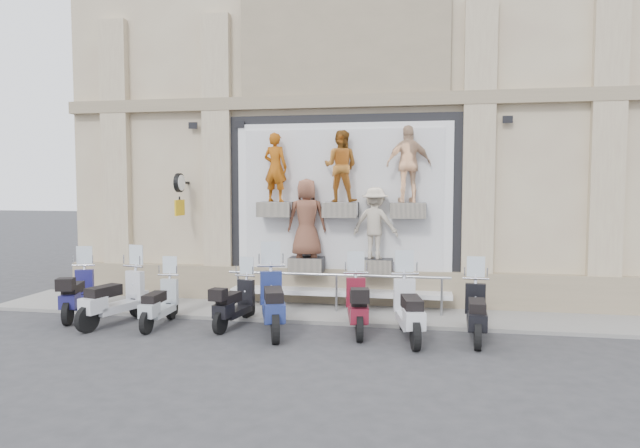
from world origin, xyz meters
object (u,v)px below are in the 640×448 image
at_px(scooter_g, 409,297).
at_px(scooter_h, 477,300).
at_px(scooter_d, 235,294).
at_px(scooter_f, 357,294).
at_px(scooter_e, 273,289).
at_px(guard_rail, 337,294).
at_px(scooter_b, 114,286).
at_px(scooter_a, 77,284).
at_px(scooter_c, 159,293).
at_px(clock_sign_bracket, 180,189).

xyz_separation_m(scooter_g, scooter_h, (1.24, 0.19, -0.06)).
distance_m(scooter_d, scooter_f, 2.52).
bearing_deg(scooter_e, guard_rail, 42.31).
height_order(scooter_f, scooter_g, scooter_g).
height_order(scooter_b, scooter_f, scooter_b).
height_order(guard_rail, scooter_g, scooter_g).
bearing_deg(scooter_a, scooter_b, -36.96).
bearing_deg(scooter_h, scooter_d, -179.05).
xyz_separation_m(scooter_f, scooter_g, (1.02, -0.34, 0.04)).
xyz_separation_m(scooter_c, scooter_g, (5.07, -0.09, 0.12)).
distance_m(clock_sign_bracket, scooter_h, 7.38).
bearing_deg(scooter_b, scooter_d, 21.20).
xyz_separation_m(scooter_d, scooter_f, (2.51, 0.02, 0.08)).
relative_size(scooter_d, scooter_e, 0.79).
height_order(scooter_c, scooter_e, scooter_e).
bearing_deg(scooter_a, scooter_c, -27.04).
xyz_separation_m(scooter_e, scooter_h, (3.88, 0.18, -0.11)).
distance_m(clock_sign_bracket, scooter_f, 5.32).
relative_size(scooter_c, scooter_e, 0.80).
distance_m(clock_sign_bracket, scooter_a, 3.16).
bearing_deg(scooter_c, scooter_d, 6.55).
xyz_separation_m(scooter_d, scooter_e, (0.89, -0.32, 0.18)).
xyz_separation_m(guard_rail, scooter_a, (-5.52, -1.31, 0.29)).
bearing_deg(scooter_e, scooter_d, 141.85).
relative_size(guard_rail, scooter_h, 2.73).
bearing_deg(scooter_f, scooter_g, -28.74).
bearing_deg(scooter_f, scooter_b, 173.28).
bearing_deg(scooter_g, scooter_a, 165.81).
height_order(scooter_d, scooter_g, scooter_g).
bearing_deg(scooter_a, scooter_d, -19.18).
relative_size(guard_rail, scooter_c, 2.98).
height_order(clock_sign_bracket, scooter_g, clock_sign_bracket).
distance_m(scooter_a, scooter_c, 2.14).
xyz_separation_m(scooter_f, scooter_h, (2.25, -0.16, -0.01)).
xyz_separation_m(guard_rail, scooter_g, (1.65, -1.77, 0.34)).
bearing_deg(scooter_h, scooter_c, -176.50).
distance_m(guard_rail, clock_sign_bracket, 4.57).
bearing_deg(scooter_e, scooter_g, -18.38).
bearing_deg(scooter_e, scooter_f, -6.48).
height_order(scooter_g, scooter_h, scooter_g).
distance_m(scooter_e, scooter_h, 3.89).
bearing_deg(scooter_d, scooter_a, -173.32).
relative_size(clock_sign_bracket, scooter_h, 0.55).
bearing_deg(scooter_c, scooter_g, -3.22).
distance_m(clock_sign_bracket, scooter_d, 3.49).
distance_m(guard_rail, scooter_f, 1.59).
bearing_deg(scooter_c, guard_rail, 23.94).
relative_size(scooter_b, scooter_d, 1.17).
relative_size(guard_rail, scooter_g, 2.54).
height_order(scooter_a, scooter_h, scooter_a).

